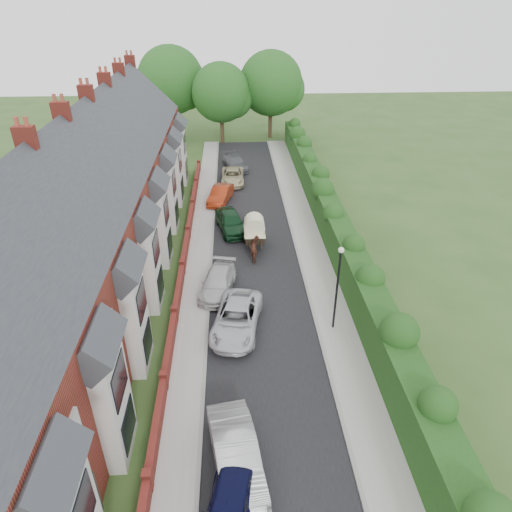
{
  "coord_description": "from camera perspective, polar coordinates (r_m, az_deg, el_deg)",
  "views": [
    {
      "loc": [
        -1.92,
        -15.51,
        16.23
      ],
      "look_at": [
        -0.62,
        8.43,
        2.2
      ],
      "focal_mm": 32.0,
      "sensor_mm": 36.0,
      "label": 1
    }
  ],
  "objects": [
    {
      "name": "car_navy",
      "position": [
        18.09,
        -3.26,
        -28.76
      ],
      "size": [
        2.6,
        4.5,
        1.44
      ],
      "primitive_type": "imported",
      "rotation": [
        0.0,
        0.0,
        -0.23
      ],
      "color": "black",
      "rests_on": "ground"
    },
    {
      "name": "car_beige",
      "position": [
        44.75,
        -2.94,
        9.91
      ],
      "size": [
        2.2,
        4.67,
        1.29
      ],
      "primitive_type": "imported",
      "rotation": [
        0.0,
        0.0,
        -0.01
      ],
      "color": "#BDB188",
      "rests_on": "ground"
    },
    {
      "name": "tree_far_left",
      "position": [
        56.57,
        -4.04,
        19.55
      ],
      "size": [
        7.14,
        6.8,
        9.29
      ],
      "color": "#332316",
      "rests_on": "ground"
    },
    {
      "name": "car_red",
      "position": [
        40.42,
        -4.45,
        7.64
      ],
      "size": [
        2.45,
        4.44,
        1.39
      ],
      "primitive_type": "imported",
      "rotation": [
        0.0,
        0.0,
        -0.25
      ],
      "color": "maroon",
      "rests_on": "ground"
    },
    {
      "name": "tree_far_back",
      "position": [
        59.74,
        -10.15,
        20.64
      ],
      "size": [
        8.4,
        8.0,
        10.82
      ],
      "color": "#332316",
      "rests_on": "ground"
    },
    {
      "name": "road",
      "position": [
        31.11,
        -0.04,
        -1.09
      ],
      "size": [
        6.0,
        58.0,
        0.02
      ],
      "primitive_type": "cube",
      "color": "black",
      "rests_on": "ground"
    },
    {
      "name": "lamppost",
      "position": [
        24.0,
        10.22,
        -2.81
      ],
      "size": [
        0.32,
        0.32,
        5.16
      ],
      "color": "black",
      "rests_on": "ground"
    },
    {
      "name": "horse",
      "position": [
        31.38,
        -0.02,
        0.76
      ],
      "size": [
        0.88,
        1.79,
        1.49
      ],
      "primitive_type": "imported",
      "rotation": [
        0.0,
        0.0,
        3.19
      ],
      "color": "#532C1E",
      "rests_on": "ground"
    },
    {
      "name": "pavement_hedge_side",
      "position": [
        31.53,
        7.42,
        -0.79
      ],
      "size": [
        2.2,
        58.0,
        0.12
      ],
      "primitive_type": "cube",
      "color": "#9A9892",
      "rests_on": "ground"
    },
    {
      "name": "kerb_hedge_side",
      "position": [
        31.36,
        5.53,
        -0.84
      ],
      "size": [
        0.18,
        58.0,
        0.13
      ],
      "primitive_type": "cube",
      "color": "gray",
      "rests_on": "ground"
    },
    {
      "name": "pavement_house_side",
      "position": [
        31.14,
        -7.14,
        -1.21
      ],
      "size": [
        1.7,
        58.0,
        0.12
      ],
      "primitive_type": "cube",
      "color": "#9A9892",
      "rests_on": "ground"
    },
    {
      "name": "horse_cart",
      "position": [
        32.74,
        -0.2,
        3.42
      ],
      "size": [
        1.54,
        3.41,
        2.46
      ],
      "color": "black",
      "rests_on": "ground"
    },
    {
      "name": "tree_far_right",
      "position": [
        58.67,
        2.26,
        20.58
      ],
      "size": [
        7.98,
        7.6,
        10.31
      ],
      "color": "#332316",
      "rests_on": "ground"
    },
    {
      "name": "hedge",
      "position": [
        31.15,
        10.86,
        1.74
      ],
      "size": [
        2.1,
        58.0,
        2.85
      ],
      "color": "#133711",
      "rests_on": "ground"
    },
    {
      "name": "ground",
      "position": [
        22.53,
        2.84,
        -15.8
      ],
      "size": [
        140.0,
        140.0,
        0.0
      ],
      "primitive_type": "plane",
      "color": "#2D4C1E",
      "rests_on": "ground"
    },
    {
      "name": "car_silver_b",
      "position": [
        25.14,
        -2.43,
        -7.8
      ],
      "size": [
        3.26,
        5.5,
        1.43
      ],
      "primitive_type": "imported",
      "rotation": [
        0.0,
        0.0,
        -0.18
      ],
      "color": "silver",
      "rests_on": "ground"
    },
    {
      "name": "garden_wall_row",
      "position": [
        30.18,
        -9.18,
        -1.6
      ],
      "size": [
        0.35,
        40.35,
        1.1
      ],
      "color": "maroon",
      "rests_on": "ground"
    },
    {
      "name": "car_grey",
      "position": [
        48.47,
        -2.64,
        11.58
      ],
      "size": [
        2.99,
        4.97,
        1.35
      ],
      "primitive_type": "imported",
      "rotation": [
        0.0,
        0.0,
        0.25
      ],
      "color": "#525459",
      "rests_on": "ground"
    },
    {
      "name": "car_green",
      "position": [
        35.27,
        -3.17,
        4.29
      ],
      "size": [
        2.72,
        4.81,
        1.54
      ],
      "primitive_type": "imported",
      "rotation": [
        0.0,
        0.0,
        0.21
      ],
      "color": "#0F3319",
      "rests_on": "ground"
    },
    {
      "name": "car_silver_a",
      "position": [
        19.14,
        -2.5,
        -23.51
      ],
      "size": [
        2.46,
        4.96,
        1.56
      ],
      "primitive_type": "imported",
      "rotation": [
        0.0,
        0.0,
        0.18
      ],
      "color": "#A3A3A7",
      "rests_on": "ground"
    },
    {
      "name": "terrace_row",
      "position": [
        29.46,
        -20.59,
        4.79
      ],
      "size": [
        9.05,
        40.5,
        11.5
      ],
      "color": "maroon",
      "rests_on": "ground"
    },
    {
      "name": "car_white",
      "position": [
        28.2,
        -4.8,
        -3.35
      ],
      "size": [
        2.62,
        4.69,
        1.28
      ],
      "primitive_type": "imported",
      "rotation": [
        0.0,
        0.0,
        -0.19
      ],
      "color": "beige",
      "rests_on": "ground"
    },
    {
      "name": "kerb_house_side",
      "position": [
        31.09,
        -5.67,
        -1.16
      ],
      "size": [
        0.18,
        58.0,
        0.13
      ],
      "primitive_type": "cube",
      "color": "gray",
      "rests_on": "ground"
    }
  ]
}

